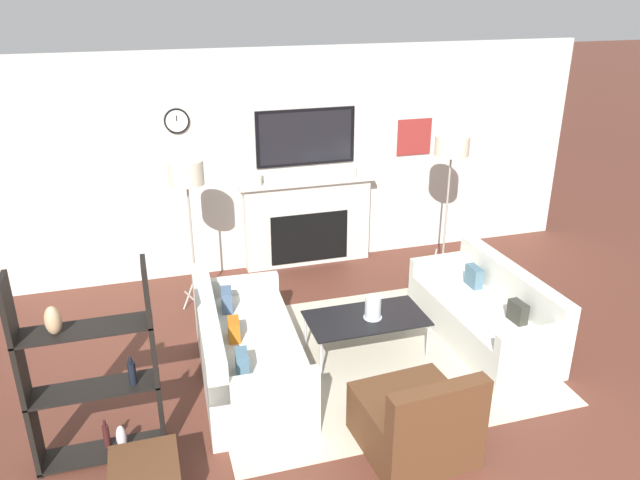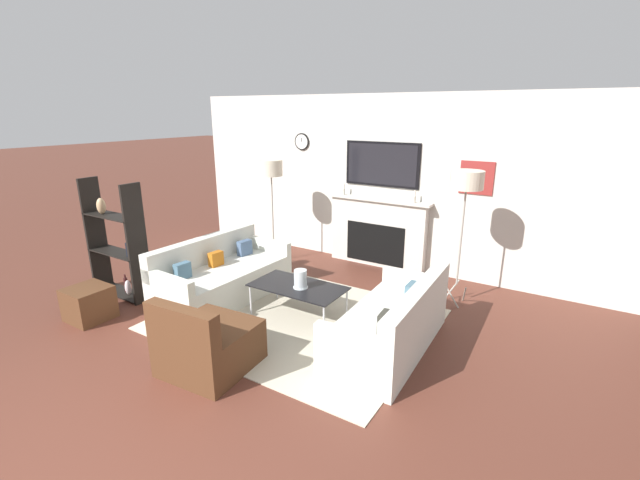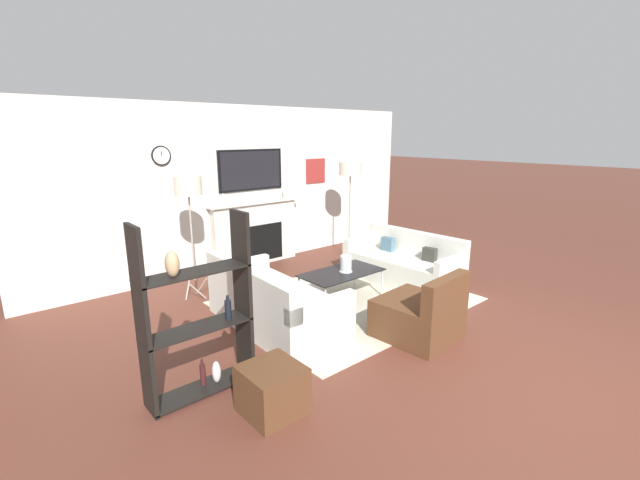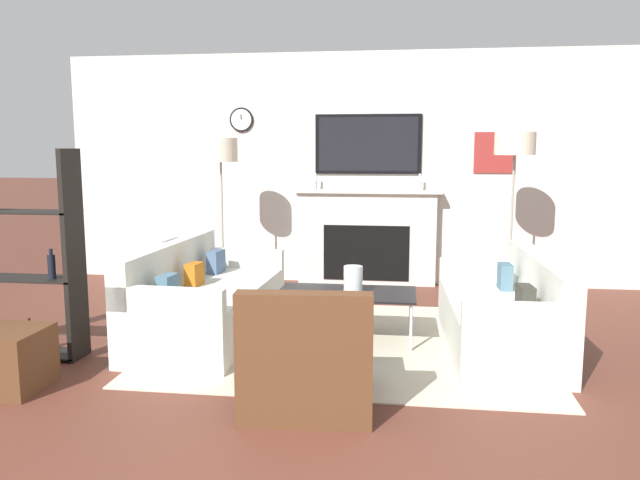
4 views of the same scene
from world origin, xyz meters
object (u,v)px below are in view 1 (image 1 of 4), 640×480
at_px(floor_lamp_right, 452,148).
at_px(floor_lamp_left, 186,175).
at_px(coffee_table, 366,319).
at_px(hurricane_candle, 373,309).
at_px(shelf_unit, 91,374).
at_px(couch_left, 245,352).
at_px(armchair, 416,422).
at_px(couch_right, 486,315).

bearing_deg(floor_lamp_right, floor_lamp_left, 180.00).
relative_size(coffee_table, floor_lamp_right, 0.65).
bearing_deg(coffee_table, hurricane_candle, -23.60).
distance_m(floor_lamp_left, shelf_unit, 2.50).
xyz_separation_m(couch_left, hurricane_candle, (1.26, 0.06, 0.22)).
xyz_separation_m(floor_lamp_left, shelf_unit, (-0.96, -2.16, -0.80)).
distance_m(armchair, shelf_unit, 2.46).
distance_m(couch_left, floor_lamp_left, 1.97).
xyz_separation_m(couch_right, floor_lamp_left, (-2.75, 1.49, 1.27)).
relative_size(floor_lamp_right, shelf_unit, 1.11).
relative_size(couch_left, floor_lamp_right, 1.07).
distance_m(armchair, hurricane_candle, 1.40).
distance_m(hurricane_candle, floor_lamp_right, 2.34).
xyz_separation_m(hurricane_candle, floor_lamp_left, (-1.54, 1.44, 1.04)).
xyz_separation_m(armchair, shelf_unit, (-2.33, 0.64, 0.48)).
distance_m(coffee_table, floor_lamp_right, 2.43).
bearing_deg(shelf_unit, hurricane_candle, 16.23).
xyz_separation_m(coffee_table, shelf_unit, (-2.44, -0.75, 0.36)).
bearing_deg(armchair, shelf_unit, 164.64).
height_order(couch_right, floor_lamp_left, floor_lamp_left).
bearing_deg(armchair, couch_right, 43.59).
relative_size(couch_right, floor_lamp_right, 1.02).
height_order(couch_left, armchair, couch_left).
bearing_deg(coffee_table, couch_right, -3.64).
xyz_separation_m(armchair, floor_lamp_left, (-1.37, 2.80, 1.28)).
distance_m(couch_left, floor_lamp_right, 3.40).
distance_m(couch_right, armchair, 1.90).
bearing_deg(armchair, floor_lamp_right, 59.50).
distance_m(coffee_table, floor_lamp_left, 2.35).
distance_m(couch_left, couch_right, 2.47).
bearing_deg(couch_right, couch_left, 179.99).
bearing_deg(coffee_table, shelf_unit, -162.89).
xyz_separation_m(couch_right, floor_lamp_right, (0.28, 1.49, 1.34)).
distance_m(armchair, coffee_table, 1.40).
bearing_deg(couch_left, floor_lamp_left, 100.51).
bearing_deg(couch_left, floor_lamp_right, 28.56).
relative_size(couch_left, floor_lamp_left, 1.10).
relative_size(couch_right, coffee_table, 1.56).
height_order(coffee_table, shelf_unit, shelf_unit).
xyz_separation_m(couch_right, shelf_unit, (-3.70, -0.67, 0.47)).
distance_m(couch_left, shelf_unit, 1.48).
height_order(couch_left, coffee_table, couch_left).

